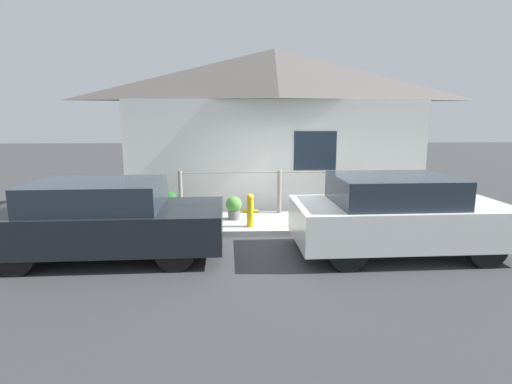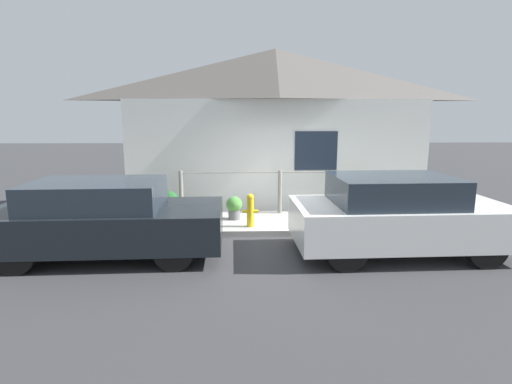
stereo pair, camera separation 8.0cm
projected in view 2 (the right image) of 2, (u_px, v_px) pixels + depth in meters
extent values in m
plane|color=#38383A|center=(286.00, 237.00, 8.31)|extent=(60.00, 60.00, 0.00)
cube|color=#B2AFA8|center=(282.00, 223.00, 9.15)|extent=(24.00, 1.73, 0.13)
cube|color=white|center=(278.00, 156.00, 10.35)|extent=(7.88, 0.12, 2.91)
cube|color=#1E2838|center=(316.00, 151.00, 10.28)|extent=(1.10, 0.04, 1.00)
pyramid|color=#605B56|center=(275.00, 75.00, 10.97)|extent=(8.28, 2.20, 1.38)
cylinder|color=gray|center=(181.00, 192.00, 9.67)|extent=(0.10, 0.10, 1.06)
cylinder|color=gray|center=(280.00, 192.00, 9.74)|extent=(0.10, 0.10, 1.06)
cylinder|color=gray|center=(377.00, 191.00, 9.80)|extent=(0.10, 0.10, 1.06)
cylinder|color=gray|center=(280.00, 172.00, 9.65)|extent=(4.80, 0.03, 0.03)
cube|color=black|center=(108.00, 225.00, 7.06)|extent=(4.07, 1.89, 0.65)
cube|color=#232D38|center=(97.00, 195.00, 6.95)|extent=(2.26, 1.61, 0.47)
cylinder|color=black|center=(184.00, 226.00, 7.92)|extent=(0.66, 0.22, 0.66)
cylinder|color=black|center=(174.00, 251.00, 6.45)|extent=(0.66, 0.22, 0.66)
cylinder|color=black|center=(56.00, 228.00, 7.76)|extent=(0.66, 0.22, 0.66)
cylinder|color=black|center=(15.00, 254.00, 6.29)|extent=(0.66, 0.22, 0.66)
cube|color=white|center=(399.00, 222.00, 7.20)|extent=(3.84, 1.91, 0.69)
cube|color=#232D38|center=(393.00, 190.00, 7.08)|extent=(2.13, 1.64, 0.49)
cylinder|color=black|center=(439.00, 223.00, 8.08)|extent=(0.68, 0.22, 0.67)
cylinder|color=black|center=(487.00, 248.00, 6.56)|extent=(0.68, 0.22, 0.67)
cylinder|color=black|center=(325.00, 225.00, 7.94)|extent=(0.68, 0.22, 0.67)
cylinder|color=black|center=(347.00, 251.00, 6.42)|extent=(0.68, 0.22, 0.67)
cylinder|color=yellow|center=(250.00, 213.00, 8.56)|extent=(0.15, 0.15, 0.61)
sphere|color=yellow|center=(250.00, 197.00, 8.50)|extent=(0.16, 0.16, 0.16)
cylinder|color=yellow|center=(245.00, 211.00, 8.55)|extent=(0.13, 0.07, 0.07)
cylinder|color=yellow|center=(255.00, 211.00, 8.56)|extent=(0.13, 0.07, 0.07)
cylinder|color=slate|center=(234.00, 215.00, 9.22)|extent=(0.27, 0.27, 0.22)
sphere|color=#4C8E3D|center=(234.00, 204.00, 9.17)|extent=(0.37, 0.37, 0.37)
cylinder|color=#9E5638|center=(169.00, 211.00, 9.64)|extent=(0.26, 0.26, 0.18)
sphere|color=#235B28|center=(169.00, 200.00, 9.59)|extent=(0.46, 0.46, 0.46)
cylinder|color=brown|center=(349.00, 210.00, 9.77)|extent=(0.21, 0.21, 0.18)
sphere|color=#235B28|center=(350.00, 198.00, 9.71)|extent=(0.53, 0.53, 0.53)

